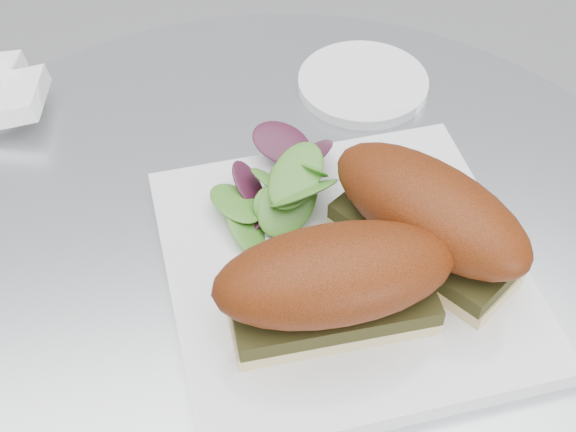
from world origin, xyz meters
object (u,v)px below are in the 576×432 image
at_px(sandwich_right, 429,217).
at_px(saucer, 363,83).
at_px(plate, 344,269).
at_px(sandwich_left, 334,282).

height_order(sandwich_right, saucer, sandwich_right).
xyz_separation_m(plate, sandwich_left, (-0.02, -0.05, 0.05)).
bearing_deg(plate, saucer, 71.24).
relative_size(plate, saucer, 2.11).
distance_m(sandwich_right, saucer, 0.23).
distance_m(plate, sandwich_left, 0.07).
height_order(plate, sandwich_right, sandwich_right).
bearing_deg(plate, sandwich_right, -3.17).
bearing_deg(sandwich_left, plate, 65.26).
xyz_separation_m(plate, sandwich_right, (0.06, -0.00, 0.05)).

